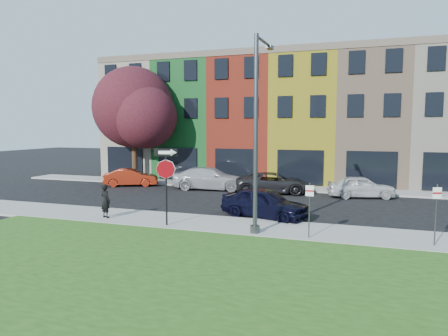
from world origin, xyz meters
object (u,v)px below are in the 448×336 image
(stop_sign, at_px, (166,171))
(man, at_px, (106,201))
(sedan_near, at_px, (265,203))
(street_lamp, at_px, (257,135))

(stop_sign, height_order, man, stop_sign)
(sedan_near, height_order, street_lamp, street_lamp)
(stop_sign, xyz_separation_m, sedan_near, (3.75, 3.23, -1.80))
(man, height_order, street_lamp, street_lamp)
(man, bearing_deg, stop_sign, -166.42)
(man, distance_m, street_lamp, 8.20)
(stop_sign, distance_m, sedan_near, 5.27)
(stop_sign, height_order, street_lamp, street_lamp)
(man, height_order, sedan_near, man)
(stop_sign, xyz_separation_m, street_lamp, (4.08, 0.18, 1.62))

